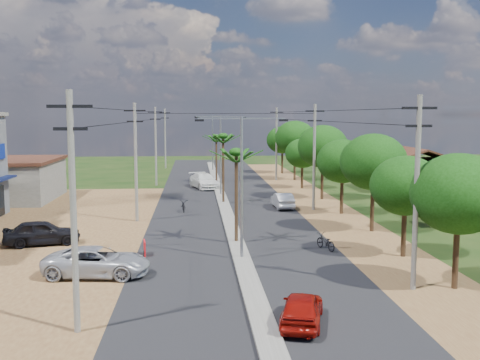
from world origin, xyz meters
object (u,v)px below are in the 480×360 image
object	(u,v)px
car_red_near	(302,309)
car_silver_mid	(283,201)
car_parked_dark	(42,233)
roadside_sign	(145,248)
moto_rider_east	(325,242)
car_parked_silver	(97,263)
car_white_far	(204,181)

from	to	relation	value
car_red_near	car_silver_mid	xyz separation A→B (m)	(3.50, 27.05, 0.02)
car_parked_dark	roadside_sign	size ratio (longest dim) A/B	4.32
car_silver_mid	moto_rider_east	distance (m)	15.26
car_red_near	car_parked_silver	xyz separation A→B (m)	(-9.00, 7.30, 0.09)
car_silver_mid	car_white_far	distance (m)	15.22
car_red_near	car_white_far	bearing A→B (deg)	-70.41
car_white_far	moto_rider_east	xyz separation A→B (m)	(6.76, -28.99, -0.31)
car_red_near	roadside_sign	distance (m)	13.34
car_parked_silver	moto_rider_east	size ratio (longest dim) A/B	2.81
car_silver_mid	car_parked_dark	xyz separation A→B (m)	(-17.11, -12.51, 0.11)
car_white_far	moto_rider_east	bearing A→B (deg)	-93.93
moto_rider_east	car_white_far	bearing A→B (deg)	-96.53
car_red_near	car_white_far	world-z (taller)	car_white_far
car_red_near	car_parked_silver	distance (m)	11.59
car_silver_mid	car_parked_dark	distance (m)	21.20
moto_rider_east	roadside_sign	xyz separation A→B (m)	(-10.70, -0.43, -0.05)
car_parked_silver	car_white_far	bearing A→B (deg)	-4.22
car_white_far	roadside_sign	xyz separation A→B (m)	(-3.94, -29.43, -0.37)
car_parked_silver	car_parked_dark	world-z (taller)	car_parked_dark
moto_rider_east	car_parked_dark	bearing A→B (deg)	-28.67
car_red_near	car_parked_dark	distance (m)	19.91
car_red_near	car_silver_mid	bearing A→B (deg)	-82.07
car_parked_silver	car_silver_mid	bearing A→B (deg)	-26.49
car_red_near	roadside_sign	size ratio (longest dim) A/B	3.57
car_silver_mid	moto_rider_east	world-z (taller)	car_silver_mid
car_parked_dark	car_parked_silver	bearing A→B (deg)	-160.85
car_white_far	car_red_near	bearing A→B (deg)	-102.76
moto_rider_east	car_silver_mid	bearing A→B (deg)	-108.90
moto_rider_east	roadside_sign	distance (m)	10.71
moto_rider_east	roadside_sign	size ratio (longest dim) A/B	1.76
roadside_sign	car_silver_mid	bearing A→B (deg)	48.17
car_white_far	moto_rider_east	size ratio (longest dim) A/B	2.96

